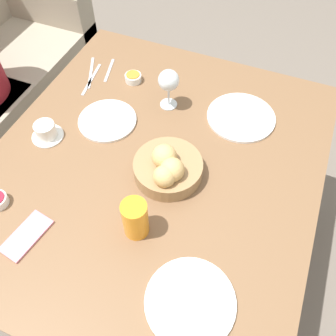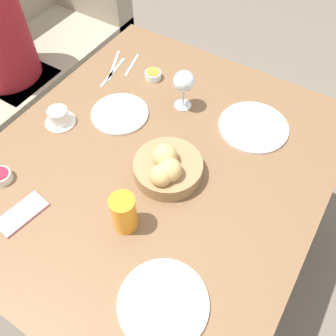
{
  "view_description": "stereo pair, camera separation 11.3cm",
  "coord_description": "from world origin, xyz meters",
  "px_view_note": "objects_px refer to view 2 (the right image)",
  "views": [
    {
      "loc": [
        -0.64,
        -0.31,
        1.65
      ],
      "look_at": [
        -0.02,
        -0.06,
        0.74
      ],
      "focal_mm": 38.0,
      "sensor_mm": 36.0,
      "label": 1
    },
    {
      "loc": [
        -0.59,
        -0.41,
        1.65
      ],
      "look_at": [
        -0.02,
        -0.06,
        0.74
      ],
      "focal_mm": 38.0,
      "sensor_mm": 36.0,
      "label": 2
    }
  ],
  "objects_px": {
    "plate_near_right": "(253,127)",
    "cell_phone": "(22,214)",
    "plate_near_left": "(163,303)",
    "jam_bowl_berry": "(1,176)",
    "wine_glass": "(184,82)",
    "knife_silver": "(114,65)",
    "juice_glass": "(124,213)",
    "coffee_cup": "(59,117)",
    "jam_bowl_honey": "(153,75)",
    "plate_far_center": "(120,114)",
    "fork_silver": "(113,72)",
    "seated_person": "(6,68)",
    "spoon_coffee": "(132,65)",
    "bread_basket": "(167,168)"
  },
  "relations": [
    {
      "from": "coffee_cup",
      "to": "knife_silver",
      "type": "xyz_separation_m",
      "value": [
        0.36,
        0.03,
        -0.03
      ]
    },
    {
      "from": "knife_silver",
      "to": "cell_phone",
      "type": "relative_size",
      "value": 1.13
    },
    {
      "from": "coffee_cup",
      "to": "jam_bowl_berry",
      "type": "bearing_deg",
      "value": -177.63
    },
    {
      "from": "plate_near_right",
      "to": "fork_silver",
      "type": "xyz_separation_m",
      "value": [
        -0.02,
        0.61,
        -0.0
      ]
    },
    {
      "from": "seated_person",
      "to": "juice_glass",
      "type": "xyz_separation_m",
      "value": [
        -0.48,
        -1.13,
        0.29
      ]
    },
    {
      "from": "juice_glass",
      "to": "fork_silver",
      "type": "relative_size",
      "value": 0.68
    },
    {
      "from": "juice_glass",
      "to": "fork_silver",
      "type": "height_order",
      "value": "juice_glass"
    },
    {
      "from": "plate_far_center",
      "to": "spoon_coffee",
      "type": "bearing_deg",
      "value": 26.62
    },
    {
      "from": "fork_silver",
      "to": "knife_silver",
      "type": "xyz_separation_m",
      "value": [
        0.04,
        0.02,
        0.0
      ]
    },
    {
      "from": "jam_bowl_honey",
      "to": "cell_phone",
      "type": "distance_m",
      "value": 0.73
    },
    {
      "from": "plate_near_left",
      "to": "coffee_cup",
      "type": "bearing_deg",
      "value": 62.45
    },
    {
      "from": "jam_bowl_honey",
      "to": "spoon_coffee",
      "type": "bearing_deg",
      "value": 80.35
    },
    {
      "from": "jam_bowl_honey",
      "to": "coffee_cup",
      "type": "bearing_deg",
      "value": 158.61
    },
    {
      "from": "plate_near_left",
      "to": "plate_far_center",
      "type": "distance_m",
      "value": 0.7
    },
    {
      "from": "spoon_coffee",
      "to": "plate_near_left",
      "type": "bearing_deg",
      "value": -139.89
    },
    {
      "from": "fork_silver",
      "to": "spoon_coffee",
      "type": "distance_m",
      "value": 0.09
    },
    {
      "from": "knife_silver",
      "to": "jam_bowl_honey",
      "type": "bearing_deg",
      "value": -83.41
    },
    {
      "from": "bread_basket",
      "to": "plate_near_right",
      "type": "distance_m",
      "value": 0.37
    },
    {
      "from": "cell_phone",
      "to": "knife_silver",
      "type": "bearing_deg",
      "value": 15.08
    },
    {
      "from": "plate_near_left",
      "to": "jam_bowl_berry",
      "type": "height_order",
      "value": "jam_bowl_berry"
    },
    {
      "from": "bread_basket",
      "to": "wine_glass",
      "type": "xyz_separation_m",
      "value": [
        0.3,
        0.12,
        0.07
      ]
    },
    {
      "from": "spoon_coffee",
      "to": "knife_silver",
      "type": "bearing_deg",
      "value": 123.6
    },
    {
      "from": "coffee_cup",
      "to": "knife_silver",
      "type": "distance_m",
      "value": 0.36
    },
    {
      "from": "plate_near_right",
      "to": "plate_far_center",
      "type": "bearing_deg",
      "value": 114.27
    },
    {
      "from": "seated_person",
      "to": "wine_glass",
      "type": "distance_m",
      "value": 1.08
    },
    {
      "from": "plate_near_left",
      "to": "juice_glass",
      "type": "distance_m",
      "value": 0.26
    },
    {
      "from": "seated_person",
      "to": "plate_near_right",
      "type": "height_order",
      "value": "seated_person"
    },
    {
      "from": "jam_bowl_berry",
      "to": "coffee_cup",
      "type": "bearing_deg",
      "value": 2.37
    },
    {
      "from": "bread_basket",
      "to": "plate_near_left",
      "type": "bearing_deg",
      "value": -149.49
    },
    {
      "from": "plate_far_center",
      "to": "jam_bowl_berry",
      "type": "bearing_deg",
      "value": 161.18
    },
    {
      "from": "plate_far_center",
      "to": "juice_glass",
      "type": "height_order",
      "value": "juice_glass"
    },
    {
      "from": "bread_basket",
      "to": "knife_silver",
      "type": "xyz_separation_m",
      "value": [
        0.36,
        0.49,
        -0.04
      ]
    },
    {
      "from": "jam_bowl_honey",
      "to": "cell_phone",
      "type": "height_order",
      "value": "jam_bowl_honey"
    },
    {
      "from": "plate_near_left",
      "to": "fork_silver",
      "type": "height_order",
      "value": "plate_near_left"
    },
    {
      "from": "fork_silver",
      "to": "cell_phone",
      "type": "height_order",
      "value": "cell_phone"
    },
    {
      "from": "fork_silver",
      "to": "cell_phone",
      "type": "xyz_separation_m",
      "value": [
        -0.67,
        -0.17,
        0.0
      ]
    },
    {
      "from": "juice_glass",
      "to": "coffee_cup",
      "type": "xyz_separation_m",
      "value": [
        0.21,
        0.44,
        -0.04
      ]
    },
    {
      "from": "seated_person",
      "to": "jam_bowl_honey",
      "type": "bearing_deg",
      "value": -82.66
    },
    {
      "from": "plate_near_right",
      "to": "coffee_cup",
      "type": "relative_size",
      "value": 2.25
    },
    {
      "from": "seated_person",
      "to": "cell_phone",
      "type": "xyz_separation_m",
      "value": [
        -0.62,
        -0.85,
        0.23
      ]
    },
    {
      "from": "coffee_cup",
      "to": "plate_near_left",
      "type": "bearing_deg",
      "value": -117.55
    },
    {
      "from": "juice_glass",
      "to": "spoon_coffee",
      "type": "bearing_deg",
      "value": 34.09
    },
    {
      "from": "bread_basket",
      "to": "coffee_cup",
      "type": "height_order",
      "value": "bread_basket"
    },
    {
      "from": "plate_near_right",
      "to": "knife_silver",
      "type": "relative_size",
      "value": 1.37
    },
    {
      "from": "wine_glass",
      "to": "coffee_cup",
      "type": "relative_size",
      "value": 1.42
    },
    {
      "from": "wine_glass",
      "to": "cell_phone",
      "type": "xyz_separation_m",
      "value": [
        -0.65,
        0.17,
        -0.11
      ]
    },
    {
      "from": "plate_near_right",
      "to": "cell_phone",
      "type": "relative_size",
      "value": 1.55
    },
    {
      "from": "plate_far_center",
      "to": "fork_silver",
      "type": "relative_size",
      "value": 1.09
    },
    {
      "from": "plate_far_center",
      "to": "fork_silver",
      "type": "bearing_deg",
      "value": 43.1
    },
    {
      "from": "coffee_cup",
      "to": "fork_silver",
      "type": "distance_m",
      "value": 0.33
    }
  ]
}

